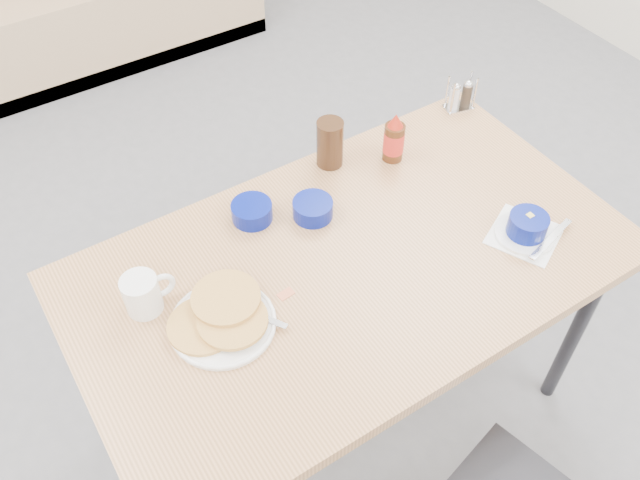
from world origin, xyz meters
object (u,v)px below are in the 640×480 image
coffee_mug (143,293)px  condiment_caddy (460,97)px  amber_tumbler (330,143)px  dining_table (351,276)px  syrup_bottle (394,140)px  butter_bowl (313,209)px  creamer_bowl (252,212)px  grits_setting (527,228)px  pancake_plate (222,319)px

coffee_mug → condiment_caddy: size_ratio=1.16×
condiment_caddy → amber_tumbler: bearing=-166.5°
dining_table → condiment_caddy: 0.73m
amber_tumbler → condiment_caddy: bearing=-0.0°
amber_tumbler → coffee_mug: bearing=-163.1°
dining_table → syrup_bottle: bearing=39.0°
coffee_mug → butter_bowl: size_ratio=1.19×
coffee_mug → butter_bowl: 0.49m
creamer_bowl → condiment_caddy: size_ratio=0.99×
amber_tumbler → grits_setting: bearing=-62.2°
dining_table → coffee_mug: 0.52m
creamer_bowl → syrup_bottle: bearing=-0.7°
amber_tumbler → syrup_bottle: bearing=-26.2°
coffee_mug → butter_bowl: (0.49, 0.04, -0.03)m
butter_bowl → amber_tumbler: 0.22m
dining_table → grits_setting: grits_setting is taller
creamer_bowl → condiment_caddy: bearing=5.5°
grits_setting → condiment_caddy: size_ratio=2.17×
grits_setting → coffee_mug: bearing=160.9°
pancake_plate → condiment_caddy: 1.06m
creamer_bowl → butter_bowl: size_ratio=1.01×
pancake_plate → butter_bowl: 0.41m
coffee_mug → grits_setting: 0.97m
grits_setting → amber_tumbler: amber_tumbler is taller
pancake_plate → amber_tumbler: size_ratio=1.74×
grits_setting → syrup_bottle: size_ratio=1.53×
butter_bowl → grits_setting: bearing=-40.4°
pancake_plate → butter_bowl: bearing=26.7°
creamer_bowl → amber_tumbler: (0.29, 0.07, 0.05)m
dining_table → butter_bowl: bearing=89.1°
pancake_plate → grits_setting: 0.81m
dining_table → grits_setting: bearing=-22.0°
butter_bowl → condiment_caddy: 0.66m
butter_bowl → creamer_bowl: bearing=151.0°
amber_tumbler → condiment_caddy: 0.48m
condiment_caddy → dining_table: bearing=-138.5°
condiment_caddy → syrup_bottle: (-0.32, -0.08, 0.03)m
butter_bowl → dining_table: bearing=-90.9°
butter_bowl → condiment_caddy: condiment_caddy is taller
grits_setting → amber_tumbler: bearing=117.8°
syrup_bottle → dining_table: bearing=-141.0°
syrup_bottle → amber_tumbler: bearing=153.8°
grits_setting → condiment_caddy: (0.21, 0.51, 0.01)m
grits_setting → amber_tumbler: 0.58m
grits_setting → butter_bowl: 0.56m
pancake_plate → creamer_bowl: 0.34m
syrup_bottle → grits_setting: bearing=-76.2°
dining_table → amber_tumbler: bearing=65.3°
pancake_plate → amber_tumbler: amber_tumbler is taller
amber_tumbler → butter_bowl: bearing=-135.2°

